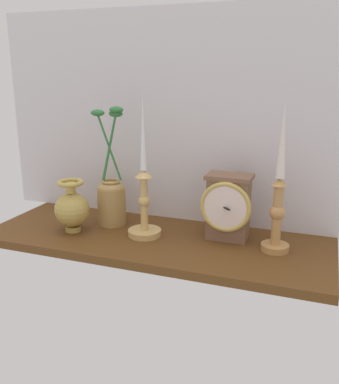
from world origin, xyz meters
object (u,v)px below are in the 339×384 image
Objects in this scene: brass_vase_jar at (111,196)px; brass_vase_bulbous at (72,208)px; mantel_clock at (228,207)px; candlestick_tall_center at (278,201)px; candlestick_tall_left at (144,201)px.

brass_vase_bulbous is at bearing -129.62° from brass_vase_jar.
brass_vase_bulbous is (-44.84, -9.83, -2.43)cm from mantel_clock.
candlestick_tall_center reaches higher than brass_vase_jar.
brass_vase_jar is at bearing 157.50° from candlestick_tall_left.
brass_vase_jar is (8.09, 9.78, 1.97)cm from brass_vase_bulbous.
mantel_clock is at bearing 165.34° from candlestick_tall_center.
candlestick_tall_left is 22.29cm from brass_vase_bulbous.
mantel_clock is 36.75cm from brass_vase_jar.
brass_vase_jar is at bearing -179.92° from mantel_clock.
candlestick_tall_center is at bearing -4.06° from brass_vase_jar.
candlestick_tall_center is 1.10× the size of brass_vase_jar.
brass_vase_bulbous is at bearing -174.00° from candlestick_tall_center.
brass_vase_bulbous is 0.43× the size of brass_vase_jar.
candlestick_tall_left is 1.00× the size of candlestick_tall_center.
mantel_clock is 23.90cm from candlestick_tall_left.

